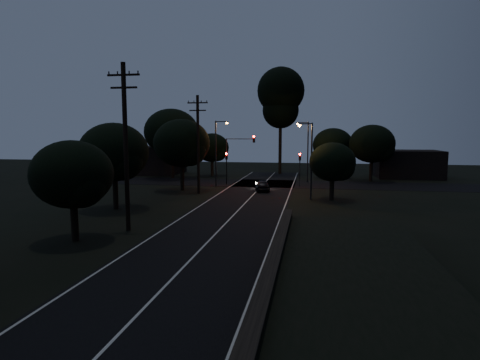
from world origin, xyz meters
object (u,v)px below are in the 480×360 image
(utility_pole_mid, at_px, (126,145))
(utility_pole_far, at_px, (198,143))
(signal_right, at_px, (300,163))
(streetlight_c, at_px, (310,155))
(tall_pine, at_px, (281,97))
(signal_left, at_px, (226,162))
(streetlight_b, at_px, (306,148))
(signal_mast, at_px, (240,151))
(streetlight_a, at_px, (217,149))
(car, at_px, (262,185))

(utility_pole_mid, xyz_separation_m, utility_pole_far, (0.00, 17.00, -0.25))
(utility_pole_far, xyz_separation_m, signal_right, (10.60, 7.99, -2.65))
(utility_pole_mid, distance_m, streetlight_c, 19.15)
(tall_pine, distance_m, signal_right, 18.05)
(tall_pine, bearing_deg, signal_left, -110.46)
(streetlight_b, bearing_deg, streetlight_c, -87.86)
(signal_mast, bearing_deg, streetlight_a, -140.23)
(utility_pole_far, height_order, signal_mast, utility_pole_far)
(signal_left, bearing_deg, utility_pole_far, -99.94)
(signal_left, bearing_deg, car, -43.55)
(tall_pine, bearing_deg, signal_right, -76.51)
(streetlight_a, bearing_deg, signal_left, 70.41)
(streetlight_a, xyz_separation_m, car, (5.90, -2.95, -4.00))
(car, bearing_deg, signal_left, -54.56)
(utility_pole_far, relative_size, signal_left, 2.56)
(tall_pine, height_order, streetlight_b, tall_pine)
(tall_pine, distance_m, car, 23.06)
(tall_pine, xyz_separation_m, car, (-0.41, -19.95, -11.56))
(utility_pole_mid, height_order, tall_pine, tall_pine)
(signal_right, xyz_separation_m, streetlight_b, (0.71, 4.01, 1.80))
(streetlight_b, xyz_separation_m, streetlight_c, (0.52, -14.00, -0.29))
(signal_right, relative_size, streetlight_c, 0.55)
(signal_mast, xyz_separation_m, streetlight_c, (8.74, -9.99, 0.01))
(signal_mast, xyz_separation_m, car, (3.51, -4.94, -3.70))
(utility_pole_mid, distance_m, signal_left, 25.19)
(utility_pole_far, distance_m, streetlight_b, 16.51)
(utility_pole_far, bearing_deg, streetlight_b, 46.70)
(signal_left, distance_m, streetlight_b, 10.84)
(signal_right, bearing_deg, streetlight_c, -82.98)
(utility_pole_mid, bearing_deg, streetlight_a, 88.27)
(utility_pole_mid, distance_m, signal_mast, 25.22)
(car, bearing_deg, utility_pole_far, 13.82)
(signal_right, bearing_deg, utility_pole_mid, -112.99)
(streetlight_b, bearing_deg, signal_mast, -154.01)
(streetlight_a, height_order, car, streetlight_a)
(signal_right, relative_size, streetlight_b, 0.51)
(signal_left, bearing_deg, utility_pole_mid, -93.21)
(signal_mast, height_order, streetlight_c, streetlight_c)
(tall_pine, relative_size, signal_left, 4.12)
(signal_mast, distance_m, car, 7.10)
(signal_mast, relative_size, streetlight_b, 0.78)
(car, bearing_deg, utility_pole_mid, 60.79)
(streetlight_a, bearing_deg, utility_pole_far, -96.59)
(signal_left, height_order, streetlight_a, streetlight_a)
(streetlight_b, bearing_deg, signal_right, -100.00)
(tall_pine, relative_size, signal_mast, 2.71)
(signal_mast, bearing_deg, streetlight_c, -48.81)
(utility_pole_far, distance_m, streetlight_a, 6.10)
(streetlight_b, bearing_deg, utility_pole_mid, -111.30)
(signal_mast, bearing_deg, tall_pine, 75.38)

